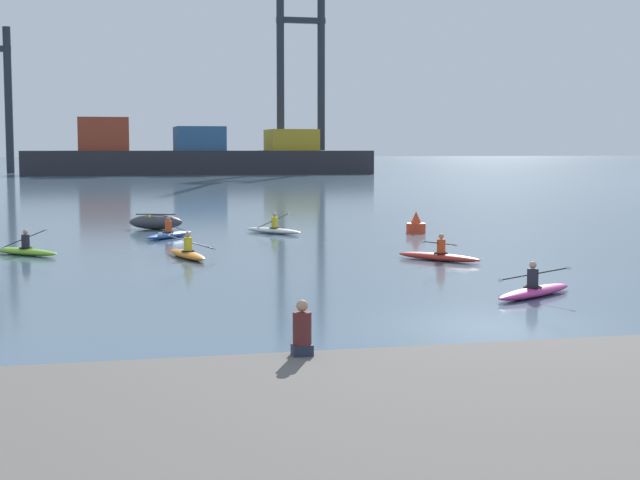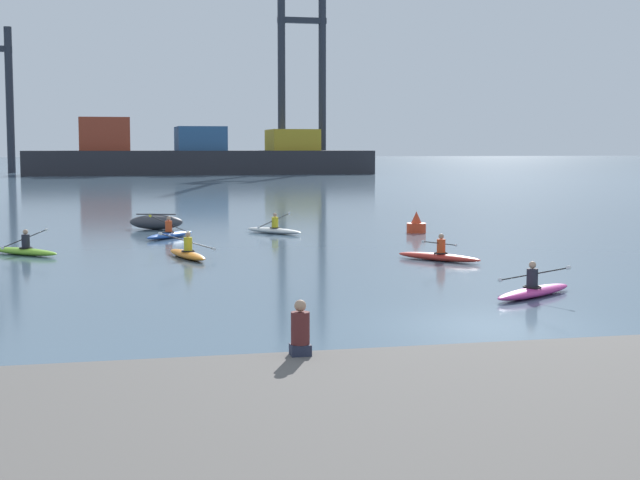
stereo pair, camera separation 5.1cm
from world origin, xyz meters
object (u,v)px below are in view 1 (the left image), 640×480
at_px(kayak_red, 439,256).
at_px(kayak_white, 273,230).
at_px(kayak_lime, 24,250).
at_px(container_barge, 196,156).
at_px(kayak_blue, 170,234).
at_px(capsized_dinghy, 156,222).
at_px(seated_onlooker, 302,331).
at_px(channel_buoy, 416,225).
at_px(kayak_orange, 187,253).
at_px(kayak_magenta, 534,290).
at_px(gantry_crane_west_mid, 301,53).

distance_m(kayak_red, kayak_white, 12.46).
relative_size(kayak_lime, kayak_white, 0.91).
xyz_separation_m(container_barge, kayak_blue, (-11.88, -101.14, -2.47)).
height_order(capsized_dinghy, kayak_lime, kayak_lime).
distance_m(kayak_blue, seated_onlooker, 27.72).
distance_m(channel_buoy, kayak_lime, 18.00).
height_order(container_barge, kayak_orange, container_barge).
xyz_separation_m(kayak_orange, kayak_blue, (-0.00, 8.00, 0.00)).
relative_size(container_barge, kayak_lime, 17.78).
bearing_deg(seated_onlooker, capsized_dinghy, 90.40).
xyz_separation_m(kayak_magenta, kayak_lime, (-13.87, 13.55, -0.00)).
xyz_separation_m(kayak_magenta, kayak_blue, (-8.11, 19.10, 0.00)).
bearing_deg(channel_buoy, container_barge, 89.71).
xyz_separation_m(channel_buoy, kayak_red, (-2.85, -10.75, -0.19)).
height_order(kayak_orange, kayak_lime, kayak_orange).
bearing_deg(kayak_red, kayak_lime, 160.00).
bearing_deg(kayak_white, kayak_orange, -117.83).
bearing_deg(kayak_white, kayak_lime, -147.66).
height_order(kayak_orange, kayak_white, kayak_orange).
xyz_separation_m(container_barge, gantry_crane_west_mid, (17.42, 7.00, 16.10)).
height_order(container_barge, channel_buoy, container_barge).
bearing_deg(kayak_white, channel_buoy, -10.01).
bearing_deg(kayak_red, channel_buoy, 75.17).
height_order(kayak_red, seated_onlooker, seated_onlooker).
bearing_deg(capsized_dinghy, kayak_magenta, -70.53).
relative_size(kayak_blue, seated_onlooker, 3.40).
bearing_deg(capsized_dinghy, container_barge, 82.81).
bearing_deg(kayak_red, container_barge, 88.28).
distance_m(gantry_crane_west_mid, kayak_red, 122.11).
distance_m(kayak_orange, kayak_white, 10.35).
height_order(gantry_crane_west_mid, channel_buoy, gantry_crane_west_mid).
relative_size(container_barge, gantry_crane_west_mid, 1.29).
relative_size(kayak_red, kayak_blue, 1.02).
xyz_separation_m(channel_buoy, kayak_white, (-6.53, 1.15, -0.19)).
bearing_deg(kayak_orange, gantry_crane_west_mid, 75.84).
bearing_deg(channel_buoy, kayak_red, -104.83).
height_order(container_barge, kayak_lime, container_barge).
bearing_deg(kayak_blue, kayak_white, 13.49).
relative_size(kayak_magenta, kayak_blue, 1.04).
relative_size(gantry_crane_west_mid, capsized_dinghy, 13.96).
bearing_deg(channel_buoy, kayak_orange, -144.85).
relative_size(gantry_crane_west_mid, channel_buoy, 39.25).
bearing_deg(kayak_lime, kayak_blue, 43.93).
bearing_deg(kayak_blue, seated_onlooker, -90.15).
distance_m(gantry_crane_west_mid, kayak_white, 111.31).
height_order(gantry_crane_west_mid, capsized_dinghy, gantry_crane_west_mid).
height_order(kayak_lime, kayak_white, same).
relative_size(kayak_magenta, kayak_lime, 1.12).
relative_size(container_barge, kayak_magenta, 15.94).
bearing_deg(channel_buoy, kayak_magenta, -99.67).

